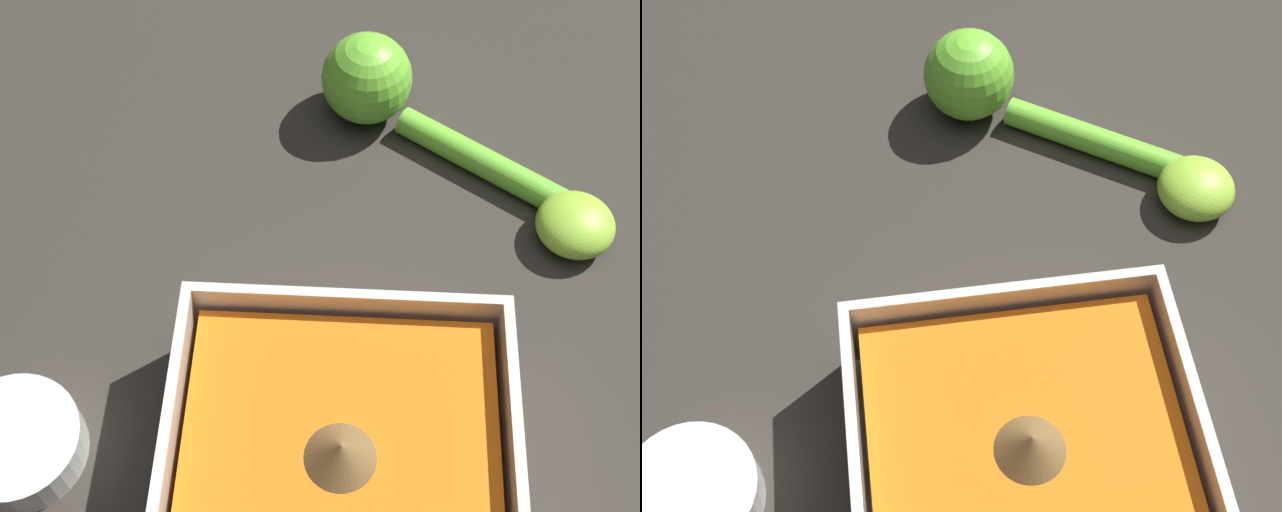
# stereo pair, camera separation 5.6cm
# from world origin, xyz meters

# --- Properties ---
(ground_plane) EXTENTS (4.00, 4.00, 0.00)m
(ground_plane) POSITION_xyz_m (0.00, 0.00, 0.00)
(ground_plane) COLOR #332D28
(square_dish) EXTENTS (0.19, 0.19, 0.07)m
(square_dish) POSITION_xyz_m (0.01, 0.05, 0.03)
(square_dish) COLOR silver
(square_dish) RESTS_ON ground_plane
(spice_bowl) EXTENTS (0.08, 0.08, 0.03)m
(spice_bowl) POSITION_xyz_m (0.20, 0.03, 0.01)
(spice_bowl) COLOR silver
(spice_bowl) RESTS_ON ground_plane
(lemon_squeezer) EXTENTS (0.19, 0.14, 0.07)m
(lemon_squeezer) POSITION_xyz_m (-0.01, -0.24, 0.03)
(lemon_squeezer) COLOR #6BC633
(lemon_squeezer) RESTS_ON ground_plane
(lemon_half) EXTENTS (0.05, 0.05, 0.03)m
(lemon_half) POSITION_xyz_m (-0.14, -0.14, 0.01)
(lemon_half) COLOR #93CC38
(lemon_half) RESTS_ON ground_plane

